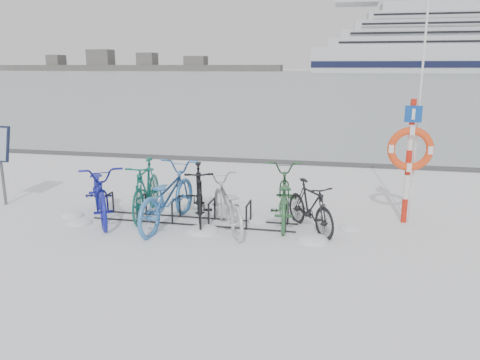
% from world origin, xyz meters
% --- Properties ---
extents(ground, '(900.00, 900.00, 0.00)m').
position_xyz_m(ground, '(0.00, 0.00, 0.00)').
color(ground, white).
rests_on(ground, ground).
extents(ice_sheet, '(400.00, 298.00, 0.02)m').
position_xyz_m(ice_sheet, '(0.00, 155.00, 0.01)').
color(ice_sheet, '#A8B5BE').
rests_on(ice_sheet, ground).
extents(quay_edge, '(400.00, 0.25, 0.10)m').
position_xyz_m(quay_edge, '(0.00, 5.90, 0.05)').
color(quay_edge, '#3F3F42').
rests_on(quay_edge, ground).
extents(bike_rack, '(4.00, 0.48, 0.46)m').
position_xyz_m(bike_rack, '(0.00, 0.00, 0.18)').
color(bike_rack, black).
rests_on(bike_rack, ground).
extents(lifebuoy_station, '(0.83, 0.23, 4.30)m').
position_xyz_m(lifebuoy_station, '(3.99, 0.76, 1.44)').
color(lifebuoy_station, red).
rests_on(lifebuoy_station, ground).
extents(cruise_ferry, '(123.53, 23.33, 40.59)m').
position_xyz_m(cruise_ferry, '(51.11, 207.46, 11.05)').
color(cruise_ferry, silver).
rests_on(cruise_ferry, ground).
extents(shoreline, '(180.00, 12.00, 9.50)m').
position_xyz_m(shoreline, '(-122.02, 260.00, 2.79)').
color(shoreline, '#484848').
rests_on(shoreline, ground).
extents(bike_0, '(1.87, 2.30, 1.17)m').
position_xyz_m(bike_0, '(-1.87, -0.14, 0.59)').
color(bike_0, navy).
rests_on(bike_0, ground).
extents(bike_1, '(0.80, 1.99, 1.16)m').
position_xyz_m(bike_1, '(-1.07, 0.25, 0.58)').
color(bike_1, '#135D50').
rests_on(bike_1, ground).
extents(bike_2, '(0.99, 2.32, 1.18)m').
position_xyz_m(bike_2, '(-0.46, -0.21, 0.59)').
color(bike_2, '#3877BD').
rests_on(bike_2, ground).
extents(bike_3, '(1.09, 1.96, 1.14)m').
position_xyz_m(bike_3, '(0.07, 0.15, 0.57)').
color(bike_3, black).
rests_on(bike_3, ground).
extents(bike_4, '(1.51, 2.01, 1.01)m').
position_xyz_m(bike_4, '(0.71, -0.23, 0.51)').
color(bike_4, '#B9BCC1').
rests_on(bike_4, ground).
extents(bike_5, '(0.96, 2.17, 1.10)m').
position_xyz_m(bike_5, '(1.68, 0.44, 0.55)').
color(bike_5, '#285932').
rests_on(bike_5, ground).
extents(bike_6, '(1.27, 1.56, 0.95)m').
position_xyz_m(bike_6, '(2.23, 0.02, 0.48)').
color(bike_6, black).
rests_on(bike_6, ground).
extents(snow_drifts, '(5.91, 1.75, 0.21)m').
position_xyz_m(snow_drifts, '(0.44, -0.18, 0.00)').
color(snow_drifts, white).
rests_on(snow_drifts, ground).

